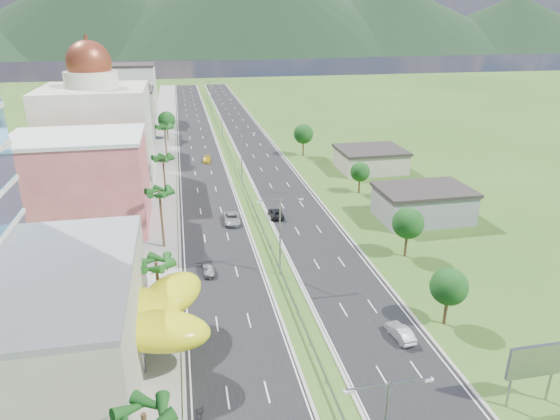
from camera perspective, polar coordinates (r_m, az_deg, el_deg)
ground at (r=59.63m, az=1.95°, el=-11.91°), size 500.00×500.00×0.00m
road_left at (r=142.42m, az=-9.43°, el=7.64°), size 11.00×260.00×0.04m
road_right at (r=143.66m, az=-3.39°, el=8.00°), size 11.00×260.00×0.04m
sidewalk_left at (r=142.44m, az=-13.28°, el=7.38°), size 7.00×260.00×0.12m
median_guardrail at (r=125.29m, az=-5.63°, el=6.27°), size 0.10×216.06×0.76m
streetlight_median_b at (r=65.08m, az=0.01°, el=-2.18°), size 6.04×0.25×11.00m
streetlight_median_c at (r=102.59m, az=-4.44°, el=6.51°), size 6.04×0.25×11.00m
streetlight_median_d at (r=146.37m, az=-6.70°, el=10.83°), size 6.04×0.25×11.00m
streetlight_median_e at (r=190.72m, az=-7.94°, el=13.15°), size 6.04×0.25×11.00m
lime_canopy at (r=53.02m, az=-18.89°, el=-11.40°), size 18.00×15.00×7.40m
pink_shophouse at (r=85.92m, az=-21.73°, el=2.67°), size 20.00×15.00×15.00m
domed_building at (r=106.97m, az=-20.08°, el=8.44°), size 20.00×20.00×28.70m
midrise_grey at (r=131.79m, az=-18.04°, el=9.38°), size 16.00×15.00×16.00m
midrise_beige at (r=153.58m, az=-17.18°, el=10.44°), size 16.00×15.00×13.00m
midrise_white at (r=175.84m, az=-16.64°, el=12.57°), size 16.00×15.00×18.00m
billboard at (r=50.53m, az=27.10°, el=-15.29°), size 5.20×0.35×6.20m
shed_near at (r=88.88m, az=16.00°, el=0.54°), size 15.00×10.00×5.00m
shed_far at (r=115.75m, az=10.27°, el=5.60°), size 14.00×12.00×4.40m
palm_tree_a at (r=36.32m, az=-15.29°, el=-22.13°), size 3.60×3.60×9.10m
palm_tree_b at (r=56.74m, az=-13.96°, el=-6.18°), size 3.60×3.60×8.10m
palm_tree_c at (r=74.65m, az=-13.61°, el=1.76°), size 3.60×3.60×9.60m
palm_tree_d at (r=96.94m, az=-13.24°, el=5.63°), size 3.60×3.60×8.60m
palm_tree_e at (r=121.10m, az=-13.06°, el=9.05°), size 3.60×3.60×9.40m
leafy_tree_lfar at (r=146.15m, az=-12.83°, el=9.98°), size 4.90×4.90×8.05m
leafy_tree_ra at (r=58.66m, az=18.75°, el=-8.31°), size 4.20×4.20×6.90m
leafy_tree_rb at (r=73.26m, az=14.42°, el=-1.48°), size 4.55×4.55×7.47m
leafy_tree_rc at (r=98.91m, az=9.13°, el=4.32°), size 3.85×3.85×6.33m
leafy_tree_rd at (r=125.21m, az=2.69°, el=8.67°), size 4.90×4.90×8.05m
mountain_ridge at (r=504.79m, az=-3.33°, el=17.37°), size 860.00×140.00×90.00m
car_dark_left at (r=68.71m, az=-8.24°, el=-6.70°), size 1.52×3.94×1.28m
car_silver_mid_left at (r=84.64m, az=-5.54°, el=-0.97°), size 2.66×5.60×1.54m
car_yellow_far_left at (r=121.95m, az=-8.34°, el=5.76°), size 2.30×4.55×1.27m
car_silver_right at (r=56.93m, az=13.57°, el=-13.43°), size 2.05×4.51×1.43m
car_dark_far_right at (r=86.71m, az=-0.47°, el=-0.38°), size 2.34×4.93×1.36m
motorcycle at (r=47.02m, az=-8.89°, el=-21.77°), size 0.77×2.01×1.25m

